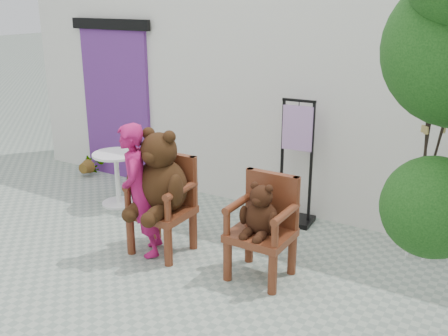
% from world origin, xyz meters
% --- Properties ---
extents(ground_plane, '(60.00, 60.00, 0.00)m').
position_xyz_m(ground_plane, '(0.00, 0.00, 0.00)').
color(ground_plane, gray).
rests_on(ground_plane, ground).
extents(back_wall, '(9.00, 1.00, 3.00)m').
position_xyz_m(back_wall, '(0.00, 3.10, 1.50)').
color(back_wall, silver).
rests_on(back_wall, ground).
extents(doorway, '(1.40, 0.11, 2.33)m').
position_xyz_m(doorway, '(-3.00, 2.58, 1.16)').
color(doorway, '#5B2878').
rests_on(doorway, ground).
extents(chair_big, '(0.67, 0.71, 1.36)m').
position_xyz_m(chair_big, '(-0.92, 0.92, 0.76)').
color(chair_big, '#512211').
rests_on(chair_big, ground).
extents(chair_small, '(0.58, 0.53, 1.01)m').
position_xyz_m(chair_small, '(0.23, 1.02, 0.60)').
color(chair_small, '#512211').
rests_on(chair_small, ground).
extents(person, '(0.57, 0.62, 1.42)m').
position_xyz_m(person, '(-1.07, 0.77, 0.71)').
color(person, '#A61455').
rests_on(person, ground).
extents(cafe_table, '(0.60, 0.60, 0.70)m').
position_xyz_m(cafe_table, '(-2.24, 1.68, 0.44)').
color(cafe_table, white).
rests_on(cafe_table, ground).
extents(display_stand, '(0.48, 0.38, 1.51)m').
position_xyz_m(display_stand, '(-0.02, 2.35, 0.58)').
color(display_stand, black).
rests_on(display_stand, ground).
extents(stool_bucket, '(0.32, 0.32, 1.45)m').
position_xyz_m(stool_bucket, '(1.46, 2.24, 0.64)').
color(stool_bucket, white).
rests_on(stool_bucket, ground).
extents(potted_plant, '(0.38, 0.34, 0.37)m').
position_xyz_m(potted_plant, '(-3.40, 2.35, 0.19)').
color(potted_plant, '#0F330E').
rests_on(potted_plant, ground).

